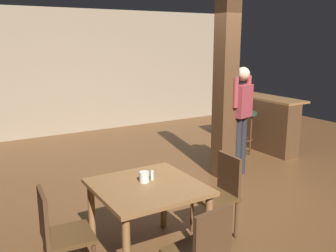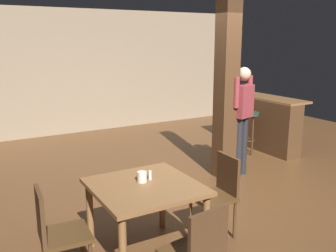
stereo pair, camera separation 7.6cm
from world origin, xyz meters
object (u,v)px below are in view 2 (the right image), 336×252
at_px(chair_south, 198,252).
at_px(bar_stool_near, 249,123).
at_px(chair_west, 56,231).
at_px(salt_shaker, 150,175).
at_px(standing_person, 242,114).
at_px(bar_counter, 258,121).
at_px(chair_east, 219,191).
at_px(dining_table, 145,196).
at_px(napkin_cup, 142,177).

relative_size(chair_south, bar_stool_near, 1.11).
bearing_deg(chair_south, chair_west, 135.20).
height_order(salt_shaker, standing_person, standing_person).
xyz_separation_m(salt_shaker, bar_counter, (3.59, 2.27, -0.27)).
relative_size(chair_south, standing_person, 0.52).
bearing_deg(salt_shaker, chair_south, -95.73).
height_order(chair_east, chair_south, same).
bearing_deg(chair_south, dining_table, 90.30).
relative_size(napkin_cup, bar_counter, 0.05).
height_order(bar_counter, bar_stool_near, bar_counter).
relative_size(dining_table, bar_stool_near, 1.24).
height_order(chair_south, bar_counter, bar_counter).
xyz_separation_m(chair_west, chair_south, (0.88, -0.88, 0.00)).
distance_m(dining_table, bar_stool_near, 3.84).
xyz_separation_m(bar_counter, bar_stool_near, (-0.49, -0.27, 0.08)).
distance_m(chair_west, chair_south, 1.25).
height_order(salt_shaker, bar_stool_near, salt_shaker).
height_order(napkin_cup, bar_stool_near, napkin_cup).
bearing_deg(standing_person, bar_counter, 38.32).
distance_m(dining_table, salt_shaker, 0.22).
bearing_deg(dining_table, standing_person, 28.98).
bearing_deg(dining_table, chair_south, -89.70).
xyz_separation_m(standing_person, bar_stool_near, (0.88, 0.81, -0.40)).
relative_size(chair_east, chair_south, 1.00).
distance_m(napkin_cup, standing_person, 2.63).
bearing_deg(salt_shaker, chair_west, -172.76).
xyz_separation_m(chair_west, salt_shaker, (0.99, 0.13, 0.29)).
relative_size(chair_south, napkin_cup, 8.36).
xyz_separation_m(standing_person, bar_counter, (1.36, 1.08, -0.48)).
bearing_deg(bar_counter, salt_shaker, -147.70).
relative_size(standing_person, bar_stool_near, 2.14).
xyz_separation_m(chair_west, bar_counter, (4.58, 2.40, 0.02)).
bearing_deg(chair_east, standing_person, 42.28).
height_order(chair_east, chair_west, same).
distance_m(chair_south, bar_stool_near, 4.40).
bearing_deg(bar_counter, chair_south, -138.44).
xyz_separation_m(napkin_cup, bar_counter, (3.69, 2.29, -0.28)).
bearing_deg(bar_stool_near, napkin_cup, -147.79).
relative_size(standing_person, bar_counter, 0.88).
bearing_deg(chair_west, salt_shaker, 7.24).
xyz_separation_m(chair_south, bar_counter, (3.70, 3.28, 0.02)).
bearing_deg(dining_table, salt_shaker, 43.15).
bearing_deg(chair_south, standing_person, 43.32).
height_order(napkin_cup, standing_person, standing_person).
relative_size(napkin_cup, bar_stool_near, 0.13).
distance_m(salt_shaker, bar_stool_near, 3.70).
xyz_separation_m(chair_west, bar_stool_near, (4.09, 2.13, 0.10)).
relative_size(chair_south, bar_counter, 0.46).
relative_size(chair_west, bar_stool_near, 1.11).
xyz_separation_m(dining_table, standing_person, (2.34, 1.29, 0.37)).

